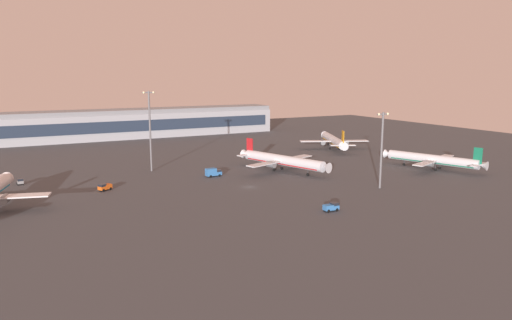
# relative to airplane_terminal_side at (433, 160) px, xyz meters

# --- Properties ---
(ground_plane) EXTENTS (416.00, 416.00, 0.00)m
(ground_plane) POSITION_rel_airplane_terminal_side_xyz_m (-75.17, 6.91, -3.84)
(ground_plane) COLOR #424449
(terminal_building) EXTENTS (183.70, 22.40, 16.40)m
(terminal_building) POSITION_rel_airplane_terminal_side_xyz_m (-86.50, 148.65, 4.25)
(terminal_building) COLOR #9EA3AD
(terminal_building) RESTS_ON ground
(airplane_terminal_side) EXTENTS (30.14, 38.26, 10.16)m
(airplane_terminal_side) POSITION_rel_airplane_terminal_side_xyz_m (0.00, 0.00, 0.00)
(airplane_terminal_side) COLOR silver
(airplane_terminal_side) RESTS_ON ground
(airplane_mid_apron) EXTENTS (32.56, 41.40, 10.90)m
(airplane_mid_apron) POSITION_rel_airplane_terminal_side_xyz_m (-52.95, 23.93, 0.28)
(airplane_mid_apron) COLOR silver
(airplane_mid_apron) RESTS_ON ground
(airplane_taxiway_distant) EXTENTS (32.11, 40.67, 11.01)m
(airplane_taxiway_distant) POSITION_rel_airplane_terminal_side_xyz_m (-2.86, 58.84, 0.32)
(airplane_taxiway_distant) COLOR silver
(airplane_taxiway_distant) RESTS_ON ground
(pushback_tug) EXTENTS (2.20, 3.29, 2.05)m
(pushback_tug) POSITION_rel_airplane_terminal_side_xyz_m (-140.91, 44.58, -2.77)
(pushback_tug) COLOR gray
(pushback_tug) RESTS_ON ground
(cargo_loader) EXTENTS (4.58, 3.67, 2.25)m
(cargo_loader) POSITION_rel_airplane_terminal_side_xyz_m (-117.55, 23.60, -2.66)
(cargo_loader) COLOR #D85919
(cargo_loader) RESTS_ON ground
(maintenance_van) EXTENTS (4.18, 2.07, 2.25)m
(maintenance_van) POSITION_rel_airplane_terminal_side_xyz_m (-68.12, -27.57, -2.66)
(maintenance_van) COLOR #3372BF
(maintenance_van) RESTS_ON ground
(catering_truck) EXTENTS (5.81, 2.77, 3.05)m
(catering_truck) POSITION_rel_airplane_terminal_side_xyz_m (-79.52, 27.09, -2.26)
(catering_truck) COLOR #3372BF
(catering_truck) RESTS_ON ground
(apron_light_west) EXTENTS (4.80, 0.90, 24.29)m
(apron_light_west) POSITION_rel_airplane_terminal_side_xyz_m (-38.69, -13.63, 10.12)
(apron_light_west) COLOR slate
(apron_light_west) RESTS_ON ground
(apron_light_east) EXTENTS (4.80, 0.90, 29.99)m
(apron_light_east) POSITION_rel_airplane_terminal_side_xyz_m (-96.40, 46.94, 13.05)
(apron_light_east) COLOR slate
(apron_light_east) RESTS_ON ground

